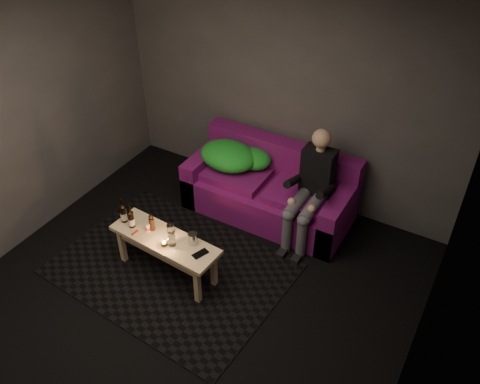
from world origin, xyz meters
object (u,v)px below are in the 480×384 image
object	(u,v)px
coffee_table	(165,244)
beer_bottle_a	(123,213)
person	(311,187)
steel_cup	(193,239)
sofa	(271,190)
beer_bottle_b	(131,219)

from	to	relation	value
coffee_table	beer_bottle_a	bearing A→B (deg)	179.14
person	beer_bottle_a	world-z (taller)	person
steel_cup	coffee_table	bearing A→B (deg)	-164.70
person	sofa	bearing A→B (deg)	164.17
beer_bottle_b	person	bearing A→B (deg)	42.84
beer_bottle_a	beer_bottle_b	xyz separation A→B (m)	(0.12, -0.03, -0.01)
sofa	beer_bottle_b	bearing A→B (deg)	-120.29
sofa	coffee_table	size ratio (longest dim) A/B	1.60
sofa	person	xyz separation A→B (m)	(0.53, -0.15, 0.35)
beer_bottle_a	beer_bottle_b	distance (m)	0.12
sofa	person	size ratio (longest dim) A/B	1.50
sofa	coffee_table	xyz separation A→B (m)	(-0.44, -1.38, 0.09)
steel_cup	person	bearing A→B (deg)	59.11
sofa	beer_bottle_b	distance (m)	1.64
beer_bottle_a	steel_cup	world-z (taller)	beer_bottle_a
coffee_table	beer_bottle_b	xyz separation A→B (m)	(-0.38, -0.02, 0.18)
person	beer_bottle_b	xyz separation A→B (m)	(-1.35, -1.25, -0.08)
beer_bottle_b	sofa	bearing A→B (deg)	59.71
beer_bottle_b	steel_cup	bearing A→B (deg)	8.20
beer_bottle_a	steel_cup	bearing A→B (deg)	5.08
person	coffee_table	distance (m)	1.59
coffee_table	sofa	bearing A→B (deg)	72.36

